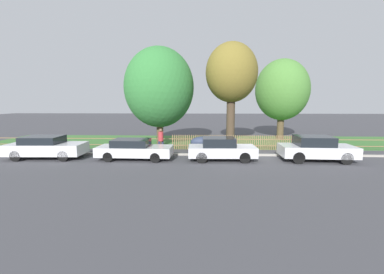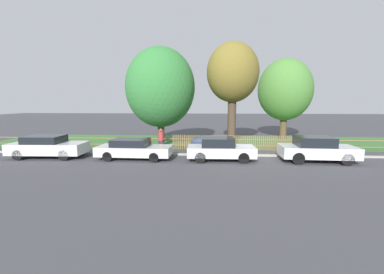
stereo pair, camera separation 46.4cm
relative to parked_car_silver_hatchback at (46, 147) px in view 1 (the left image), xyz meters
name	(u,v)px [view 1 (the left image)]	position (x,y,z in m)	size (l,w,h in m)	color
ground_plane	(254,156)	(12.74, 1.11, -0.70)	(120.00, 120.00, 0.00)	#424247
kerb_stone	(253,155)	(12.74, 1.21, -0.64)	(42.37, 0.20, 0.12)	#9E998E
grass_strip	(240,142)	(12.74, 7.05, -0.70)	(42.37, 7.47, 0.01)	#3D7033
park_fence	(248,142)	(12.74, 3.33, -0.18)	(42.37, 0.05, 1.05)	olive
parked_car_silver_hatchback	(46,147)	(0.00, 0.00, 0.00)	(4.50, 2.00, 1.36)	silver
parked_car_black_saloon	(134,149)	(5.41, -0.08, -0.08)	(4.44, 1.80, 1.22)	silver
parked_car_navy_estate	(221,149)	(10.58, -0.11, -0.02)	(3.95, 1.79, 1.35)	silver
parked_car_red_compact	(316,148)	(16.07, -0.06, 0.04)	(4.18, 2.01, 1.45)	silver
covered_motorcycle	(203,142)	(9.55, 2.57, -0.06)	(1.89, 0.85, 1.05)	black
tree_nearest_kerb	(159,88)	(6.21, 4.62, 3.78)	(5.24, 5.24, 7.51)	brown
tree_behind_motorcycle	(232,74)	(11.66, 4.90, 4.82)	(3.90, 3.90, 7.86)	#473828
tree_mid_park	(282,90)	(16.72, 8.98, 3.77)	(4.79, 4.79, 7.26)	brown
pedestrian_near_fence	(161,139)	(6.68, 2.06, 0.22)	(0.43, 0.43, 1.64)	#2D3351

